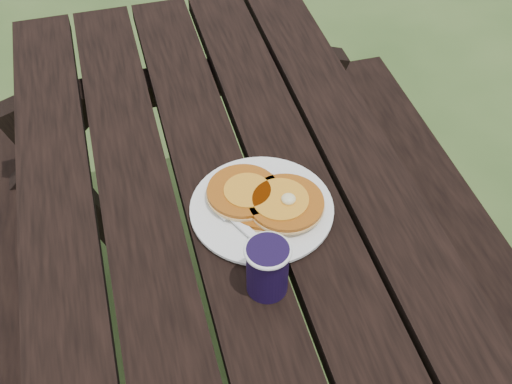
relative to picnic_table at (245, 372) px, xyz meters
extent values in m
cube|color=black|center=(0.00, 0.00, 0.36)|extent=(0.75, 1.80, 0.04)
cube|color=black|center=(0.55, 0.00, 0.06)|extent=(0.25, 1.80, 0.04)
cylinder|color=white|center=(0.07, 0.11, 0.39)|extent=(0.29, 0.29, 0.01)
cylinder|color=#B35C14|center=(0.07, 0.12, 0.40)|extent=(0.14, 0.14, 0.01)
cylinder|color=#B35C14|center=(0.04, 0.15, 0.41)|extent=(0.13, 0.13, 0.01)
cylinder|color=#B35C14|center=(0.11, 0.10, 0.41)|extent=(0.14, 0.14, 0.01)
cylinder|color=orange|center=(0.10, 0.10, 0.42)|extent=(0.10, 0.10, 0.00)
ellipsoid|color=#F4E59E|center=(0.11, 0.09, 0.42)|extent=(0.03, 0.03, 0.02)
cube|color=white|center=(0.09, 0.05, 0.39)|extent=(0.08, 0.18, 0.00)
cylinder|color=black|center=(0.03, -0.05, 0.43)|extent=(0.07, 0.07, 0.10)
torus|color=white|center=(0.03, -0.05, 0.48)|extent=(0.08, 0.08, 0.01)
cylinder|color=black|center=(0.03, -0.05, 0.48)|extent=(0.06, 0.06, 0.01)
camera|label=1|loc=(-0.15, -0.64, 1.28)|focal=45.00mm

